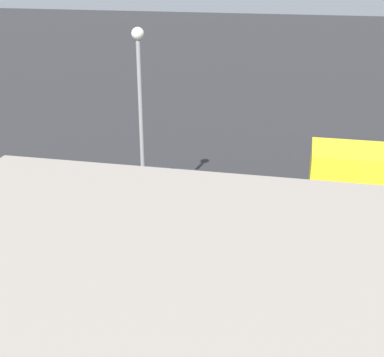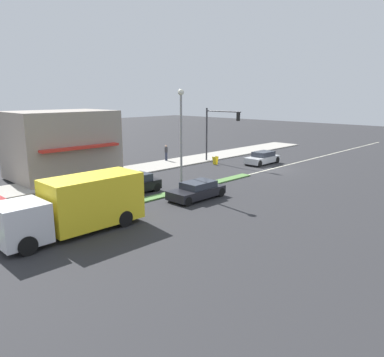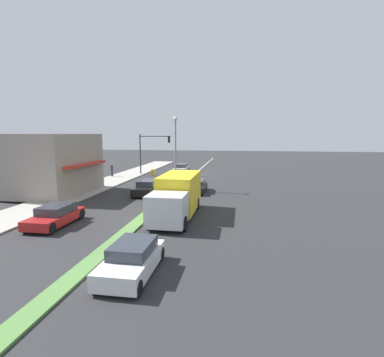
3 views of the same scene
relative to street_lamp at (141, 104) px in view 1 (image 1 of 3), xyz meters
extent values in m
plane|color=#2B2B2D|center=(0.00, 5.87, -4.78)|extent=(160.00, 160.00, 0.00)
cube|color=red|center=(7.76, 3.70, -1.86)|extent=(0.70, 6.76, 0.20)
cylinder|color=gray|center=(0.00, 0.00, -1.18)|extent=(0.16, 0.16, 7.00)
sphere|color=silver|center=(0.00, 0.00, 2.47)|extent=(0.44, 0.44, 0.44)
cube|color=yellow|center=(-2.20, 8.73, -3.21)|extent=(2.40, 5.10, 2.60)
cylinder|color=black|center=(-3.28, 7.48, -4.33)|extent=(0.28, 0.90, 0.90)
cylinder|color=black|center=(-1.12, 7.48, -4.33)|extent=(0.28, 0.90, 0.90)
cube|color=black|center=(-2.20, 0.68, -4.31)|extent=(1.82, 4.18, 0.59)
cube|color=#2D333D|center=(-2.20, 0.47, -3.79)|extent=(1.55, 2.30, 0.45)
cylinder|color=black|center=(-3.01, 2.36, -4.46)|extent=(0.22, 0.63, 0.63)
cylinder|color=black|center=(-1.39, 2.36, -4.46)|extent=(0.22, 0.63, 0.63)
cylinder|color=black|center=(-3.01, -1.00, -4.46)|extent=(0.22, 0.63, 0.63)
cylinder|color=black|center=(-1.39, -1.00, -4.46)|extent=(0.22, 0.63, 0.63)
cube|color=black|center=(2.20, 2.83, -4.26)|extent=(1.81, 4.04, 0.69)
cube|color=#2D333D|center=(2.20, 2.63, -3.65)|extent=(1.54, 2.22, 0.53)
cylinder|color=black|center=(1.39, 4.44, -4.46)|extent=(0.22, 0.63, 0.63)
cylinder|color=black|center=(3.01, 4.44, -4.46)|extent=(0.22, 0.63, 0.63)
cylinder|color=black|center=(1.39, 1.22, -4.46)|extent=(0.22, 0.63, 0.63)
cylinder|color=black|center=(3.01, 1.22, -4.46)|extent=(0.22, 0.63, 0.63)
camera|label=1|loc=(17.85, 5.69, 4.99)|focal=50.00mm
camera|label=2|loc=(-19.56, 18.80, 2.28)|focal=35.00mm
camera|label=3|loc=(-6.51, 29.70, 0.97)|focal=28.00mm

